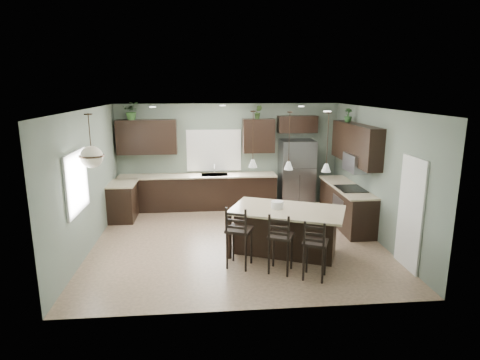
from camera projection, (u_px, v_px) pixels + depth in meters
name	position (u px, v px, depth m)	size (l,w,h in m)	color
ground	(237.00, 241.00, 8.61)	(6.00, 6.00, 0.00)	#9E8466
pantry_door	(410.00, 214.00, 7.14)	(0.04, 0.82, 2.04)	white
window_back	(214.00, 150.00, 10.88)	(1.35, 0.02, 1.00)	white
window_left	(76.00, 182.00, 7.22)	(0.02, 1.10, 1.00)	white
left_return_cabs	(123.00, 202.00, 9.92)	(0.60, 0.90, 0.90)	black
left_return_countertop	(122.00, 184.00, 9.81)	(0.66, 0.96, 0.04)	beige
back_lower_cabs	(198.00, 192.00, 10.81)	(4.20, 0.60, 0.90)	black
back_countertop	(198.00, 176.00, 10.68)	(4.20, 0.66, 0.04)	beige
sink_inset	(215.00, 175.00, 10.72)	(0.70, 0.45, 0.01)	gray
faucet	(214.00, 170.00, 10.66)	(0.02, 0.02, 0.28)	silver
back_upper_left	(147.00, 137.00, 10.48)	(1.55, 0.34, 0.90)	black
back_upper_right	(259.00, 136.00, 10.74)	(0.85, 0.34, 0.90)	black
fridge_header	(297.00, 124.00, 10.77)	(1.05, 0.34, 0.45)	black
right_lower_cabs	(346.00, 206.00, 9.60)	(0.60, 2.35, 0.90)	black
right_countertop	(346.00, 187.00, 9.49)	(0.66, 2.35, 0.04)	beige
cooktop	(351.00, 189.00, 9.22)	(0.58, 0.75, 0.02)	black
wall_oven_front	(337.00, 210.00, 9.30)	(0.01, 0.72, 0.60)	gray
right_upper_cabs	(355.00, 144.00, 9.27)	(0.34, 2.35, 0.90)	black
microwave	(357.00, 163.00, 9.09)	(0.40, 0.75, 0.40)	gray
refrigerator	(296.00, 174.00, 10.86)	(0.90, 0.74, 1.85)	gray
kitchen_island	(287.00, 232.00, 7.84)	(2.14, 1.21, 0.92)	black
serving_dish	(277.00, 205.00, 7.78)	(0.24, 0.24, 0.14)	silver
bar_stool_left	(239.00, 236.00, 7.26)	(0.43, 0.43, 1.17)	black
bar_stool_center	(281.00, 242.00, 7.05)	(0.41, 0.41, 1.11)	black
bar_stool_right	(315.00, 249.00, 6.82)	(0.40, 0.40, 1.08)	black
pendant_left	(253.00, 139.00, 7.65)	(0.17, 0.17, 1.10)	silver
pendant_center	(289.00, 141.00, 7.44)	(0.17, 0.17, 1.10)	silver
pendant_right	(327.00, 142.00, 7.23)	(0.17, 0.17, 1.10)	white
chandelier	(90.00, 141.00, 6.83)	(0.42, 0.42, 0.94)	beige
plant_back_left	(132.00, 111.00, 10.27)	(0.41, 0.36, 0.46)	#2B5424
plant_back_right	(258.00, 112.00, 10.57)	(0.20, 0.16, 0.36)	#304C21
plant_right_wall	(348.00, 115.00, 9.61)	(0.19, 0.19, 0.33)	#254F22
room_shell	(237.00, 163.00, 8.23)	(6.00, 6.00, 6.00)	slate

